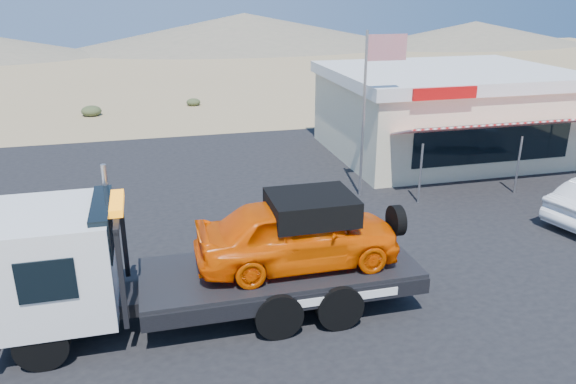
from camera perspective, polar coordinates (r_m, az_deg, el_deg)
name	(u,v)px	position (r m, az deg, el deg)	size (l,w,h in m)	color
ground	(262,264)	(16.07, -2.65, -7.35)	(120.00, 120.00, 0.00)	#A2895C
asphalt_lot	(301,217)	(19.14, 1.37, -2.59)	(32.00, 24.00, 0.02)	black
tow_truck	(206,253)	(13.05, -8.38, -6.10)	(9.43, 2.80, 3.15)	black
jerky_store	(444,111)	(27.08, 15.59, 7.92)	(10.40, 9.97, 3.90)	beige
flagpole	(371,96)	(20.36, 8.38, 9.65)	(1.55, 0.10, 6.00)	#99999E
distant_hills	(76,38)	(69.68, -20.72, 14.46)	(126.00, 48.00, 4.20)	#726B59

